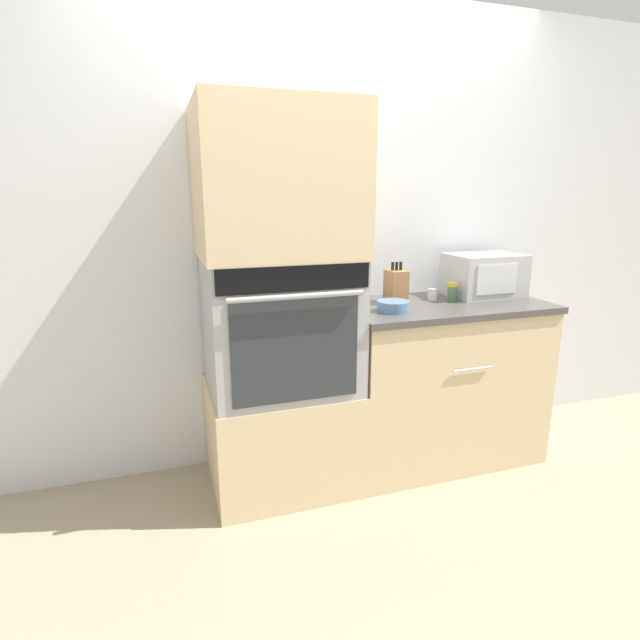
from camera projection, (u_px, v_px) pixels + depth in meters
The scene contains 12 objects.
ground_plane at pixel (368, 498), 2.51m from camera, with size 12.00×12.00×0.00m, color gray.
wall_back at pixel (328, 237), 2.78m from camera, with size 8.00×0.05×2.50m.
oven_cabinet_base at pixel (282, 434), 2.61m from camera, with size 0.73×0.60×0.54m.
wall_oven at pixel (280, 324), 2.46m from camera, with size 0.70×0.64×0.66m.
oven_cabinet_upper at pixel (277, 183), 2.29m from camera, with size 0.73×0.60×0.69m.
counter_unit at pixel (438, 380), 2.84m from camera, with size 1.12×0.63×0.91m.
microwave at pixel (484, 275), 2.88m from camera, with size 0.41×0.30×0.24m.
knife_block at pixel (396, 286), 2.70m from camera, with size 0.10×0.12×0.22m.
bowl at pixel (393, 306), 2.51m from camera, with size 0.16×0.16×0.05m.
condiment_jar_near at pixel (432, 295), 2.78m from camera, with size 0.05×0.05×0.06m.
condiment_jar_mid at pixel (403, 289), 2.87m from camera, with size 0.06×0.06×0.09m.
condiment_jar_far at pixel (452, 292), 2.75m from camera, with size 0.05×0.05×0.10m.
Camera 1 is at (-0.92, -2.02, 1.49)m, focal length 28.00 mm.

